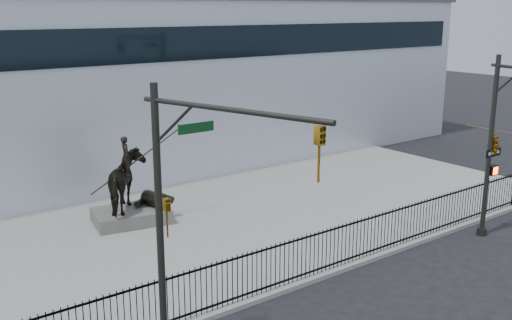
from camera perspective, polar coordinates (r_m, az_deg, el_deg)
ground at (r=19.91m, az=9.98°, el=-11.66°), size 120.00×120.00×0.00m
plaza at (r=24.74m, az=-1.97°, el=-5.97°), size 30.00×12.00×0.15m
building at (r=34.92m, az=-14.53°, el=7.02°), size 44.00×14.00×9.00m
picket_fence at (r=20.33m, az=7.50°, el=-8.21°), size 22.10×0.10×1.50m
statue_plinth at (r=24.98m, az=-11.79°, el=-5.22°), size 3.28×2.55×0.55m
equestrian_statue at (r=24.56m, az=-11.83°, el=-2.05°), size 3.71×2.67×3.20m
traffic_signal_left at (r=13.93m, az=-6.72°, el=-5.12°), size 1.52×4.84×7.00m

